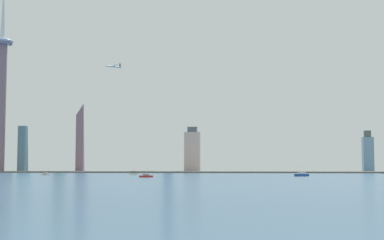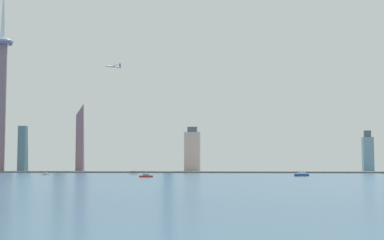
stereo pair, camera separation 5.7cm
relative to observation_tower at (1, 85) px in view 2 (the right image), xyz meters
name	(u,v)px [view 2 (the right image)]	position (x,y,z in m)	size (l,w,h in m)	color
ground_plane	(66,179)	(281.16, -479.55, -147.86)	(6000.00, 6000.00, 0.00)	#315473
waterfront_pier	(164,172)	(281.16, -9.55, -146.67)	(938.68, 76.35, 2.37)	#656058
observation_tower	(1,85)	(0.00, 0.00, 0.00)	(35.99, 35.99, 339.70)	slate
skyscraper_1	(24,149)	(29.72, 31.69, -108.30)	(12.96, 27.65, 79.11)	slate
skyscraper_2	(169,122)	(273.98, 75.11, -59.95)	(15.45, 14.94, 180.43)	slate
skyscraper_3	(368,153)	(614.27, 85.42, -115.90)	(17.16, 19.65, 70.59)	#6992AB
skyscraper_5	(192,151)	(320.24, 40.73, -112.38)	(26.43, 13.73, 76.37)	#C5AEA9
skyscraper_7	(6,137)	(-16.39, 60.06, -86.03)	(15.78, 27.23, 129.08)	#736258
skyscraper_8	(82,128)	(125.59, 49.48, -71.85)	(13.13, 24.88, 157.03)	slate
skyscraper_10	(60,137)	(74.57, 85.41, -84.50)	(14.84, 27.72, 154.02)	gray
boat_0	(146,176)	(333.19, -416.15, -146.63)	(12.47, 8.97, 6.45)	red
boat_1	(134,173)	(279.56, -225.17, -146.39)	(8.95, 16.19, 10.39)	beige
boat_3	(302,174)	(475.04, -342.33, -146.00)	(15.29, 15.88, 10.99)	navy
boat_4	(46,174)	(191.22, -288.15, -146.62)	(11.42, 7.23, 7.41)	beige
airplane	(114,66)	(214.03, -76.77, 13.27)	(22.01, 21.28, 7.37)	silver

